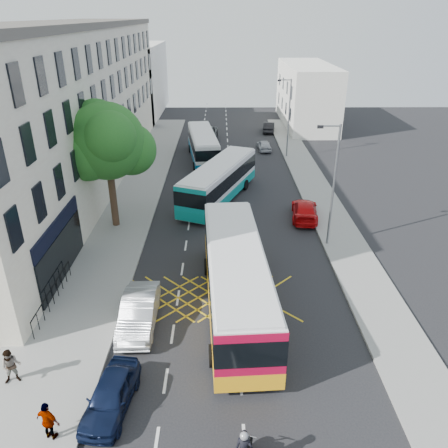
{
  "coord_description": "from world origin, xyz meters",
  "views": [
    {
      "loc": [
        -0.82,
        -13.8,
        14.06
      ],
      "look_at": [
        -0.64,
        10.75,
        2.2
      ],
      "focal_mm": 35.0,
      "sensor_mm": 36.0,
      "label": 1
    }
  ],
  "objects_px": {
    "bus_mid": "(219,181)",
    "pedestrian_near": "(11,367)",
    "bus_far": "(203,145)",
    "parked_car_silver": "(139,312)",
    "red_hatchback": "(305,210)",
    "distant_car_silver": "(264,145)",
    "bus_near": "(236,278)",
    "pedestrian_far": "(48,421)",
    "street_tree": "(106,142)",
    "lamp_near": "(333,180)",
    "lamp_far": "(288,114)",
    "parked_car_blue": "(111,395)",
    "distant_car_dark": "(269,127)",
    "distant_car_grey": "(207,134)"
  },
  "relations": [
    {
      "from": "distant_car_silver",
      "to": "pedestrian_far",
      "type": "bearing_deg",
      "value": 69.92
    },
    {
      "from": "pedestrian_near",
      "to": "pedestrian_far",
      "type": "xyz_separation_m",
      "value": [
        2.48,
        -2.7,
        0.01
      ]
    },
    {
      "from": "bus_mid",
      "to": "pedestrian_far",
      "type": "relative_size",
      "value": 6.77
    },
    {
      "from": "red_hatchback",
      "to": "distant_car_dark",
      "type": "distance_m",
      "value": 26.94
    },
    {
      "from": "street_tree",
      "to": "pedestrian_near",
      "type": "xyz_separation_m",
      "value": [
        -0.97,
        -15.1,
        -5.33
      ]
    },
    {
      "from": "street_tree",
      "to": "bus_far",
      "type": "bearing_deg",
      "value": 70.36
    },
    {
      "from": "lamp_near",
      "to": "pedestrian_near",
      "type": "distance_m",
      "value": 20.15
    },
    {
      "from": "distant_car_silver",
      "to": "bus_far",
      "type": "bearing_deg",
      "value": 23.26
    },
    {
      "from": "pedestrian_far",
      "to": "parked_car_silver",
      "type": "bearing_deg",
      "value": -87.2
    },
    {
      "from": "pedestrian_near",
      "to": "distant_car_silver",
      "type": "bearing_deg",
      "value": 53.87
    },
    {
      "from": "street_tree",
      "to": "bus_mid",
      "type": "relative_size",
      "value": 0.78
    },
    {
      "from": "distant_car_silver",
      "to": "red_hatchback",
      "type": "bearing_deg",
      "value": 90.81
    },
    {
      "from": "parked_car_blue",
      "to": "red_hatchback",
      "type": "xyz_separation_m",
      "value": [
        10.65,
        17.68,
        0.01
      ]
    },
    {
      "from": "lamp_near",
      "to": "lamp_far",
      "type": "relative_size",
      "value": 1.0
    },
    {
      "from": "red_hatchback",
      "to": "distant_car_dark",
      "type": "bearing_deg",
      "value": -82.24
    },
    {
      "from": "bus_mid",
      "to": "parked_car_silver",
      "type": "xyz_separation_m",
      "value": [
        -3.93,
        -16.24,
        -0.87
      ]
    },
    {
      "from": "bus_near",
      "to": "lamp_near",
      "type": "bearing_deg",
      "value": 44.25
    },
    {
      "from": "lamp_near",
      "to": "red_hatchback",
      "type": "bearing_deg",
      "value": 99.2
    },
    {
      "from": "street_tree",
      "to": "distant_car_grey",
      "type": "distance_m",
      "value": 25.73
    },
    {
      "from": "red_hatchback",
      "to": "distant_car_silver",
      "type": "xyz_separation_m",
      "value": [
        -1.42,
        18.35,
        -0.08
      ]
    },
    {
      "from": "bus_mid",
      "to": "distant_car_silver",
      "type": "xyz_separation_m",
      "value": [
        5.06,
        14.67,
        -1.06
      ]
    },
    {
      "from": "bus_mid",
      "to": "distant_car_silver",
      "type": "bearing_deg",
      "value": 93.26
    },
    {
      "from": "bus_mid",
      "to": "parked_car_silver",
      "type": "relative_size",
      "value": 2.41
    },
    {
      "from": "street_tree",
      "to": "pedestrian_far",
      "type": "bearing_deg",
      "value": -85.15
    },
    {
      "from": "bus_mid",
      "to": "pedestrian_far",
      "type": "height_order",
      "value": "bus_mid"
    },
    {
      "from": "bus_mid",
      "to": "pedestrian_near",
      "type": "relative_size",
      "value": 6.88
    },
    {
      "from": "bus_far",
      "to": "pedestrian_far",
      "type": "xyz_separation_m",
      "value": [
        -4.29,
        -34.04,
        -0.57
      ]
    },
    {
      "from": "pedestrian_far",
      "to": "lamp_far",
      "type": "bearing_deg",
      "value": -90.23
    },
    {
      "from": "lamp_far",
      "to": "bus_mid",
      "type": "height_order",
      "value": "lamp_far"
    },
    {
      "from": "bus_near",
      "to": "distant_car_dark",
      "type": "distance_m",
      "value": 38.54
    },
    {
      "from": "red_hatchback",
      "to": "distant_car_silver",
      "type": "distance_m",
      "value": 18.41
    },
    {
      "from": "parked_car_silver",
      "to": "red_hatchback",
      "type": "xyz_separation_m",
      "value": [
        10.4,
        12.56,
        -0.1
      ]
    },
    {
      "from": "bus_far",
      "to": "pedestrian_far",
      "type": "relative_size",
      "value": 6.47
    },
    {
      "from": "bus_mid",
      "to": "bus_far",
      "type": "height_order",
      "value": "bus_mid"
    },
    {
      "from": "bus_far",
      "to": "pedestrian_far",
      "type": "bearing_deg",
      "value": -104.8
    },
    {
      "from": "distant_car_grey",
      "to": "parked_car_silver",
      "type": "bearing_deg",
      "value": -91.48
    },
    {
      "from": "parked_car_silver",
      "to": "distant_car_silver",
      "type": "distance_m",
      "value": 32.19
    },
    {
      "from": "bus_far",
      "to": "red_hatchback",
      "type": "xyz_separation_m",
      "value": [
        8.21,
        -14.91,
        -0.89
      ]
    },
    {
      "from": "bus_near",
      "to": "pedestrian_far",
      "type": "relative_size",
      "value": 7.54
    },
    {
      "from": "parked_car_blue",
      "to": "pedestrian_far",
      "type": "bearing_deg",
      "value": -134.63
    },
    {
      "from": "lamp_far",
      "to": "distant_car_grey",
      "type": "distance_m",
      "value": 12.04
    },
    {
      "from": "red_hatchback",
      "to": "distant_car_silver",
      "type": "relative_size",
      "value": 1.34
    },
    {
      "from": "street_tree",
      "to": "red_hatchback",
      "type": "bearing_deg",
      "value": 5.43
    },
    {
      "from": "bus_near",
      "to": "parked_car_blue",
      "type": "distance_m",
      "value": 8.34
    },
    {
      "from": "bus_mid",
      "to": "distant_car_dark",
      "type": "bearing_deg",
      "value": 96.73
    },
    {
      "from": "lamp_far",
      "to": "distant_car_grey",
      "type": "bearing_deg",
      "value": 139.76
    },
    {
      "from": "bus_near",
      "to": "bus_far",
      "type": "height_order",
      "value": "bus_near"
    },
    {
      "from": "bus_far",
      "to": "lamp_near",
      "type": "bearing_deg",
      "value": -72.73
    },
    {
      "from": "street_tree",
      "to": "distant_car_silver",
      "type": "relative_size",
      "value": 2.56
    },
    {
      "from": "bus_far",
      "to": "parked_car_silver",
      "type": "height_order",
      "value": "bus_far"
    }
  ]
}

